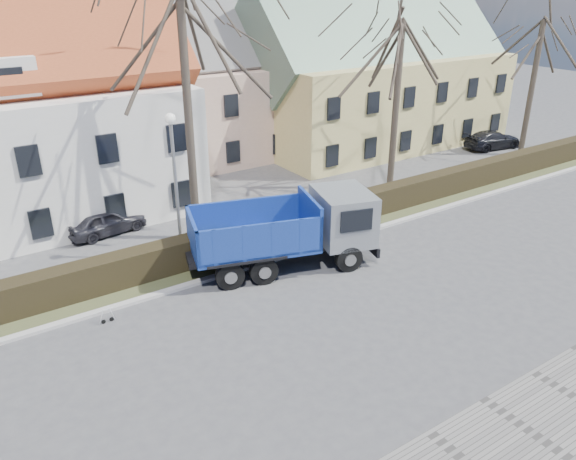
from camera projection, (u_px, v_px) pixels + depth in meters
ground at (348, 307)px, 20.46m from camera, size 120.00×120.00×0.00m
sidewalk_near at (565, 457)px, 14.00m from camera, size 80.00×5.00×0.08m
curb_far at (280, 257)px, 23.92m from camera, size 80.00×0.30×0.12m
grass_strip at (260, 244)px, 25.14m from camera, size 80.00×3.00×0.10m
hedge at (262, 233)px, 24.74m from camera, size 60.00×0.90×1.30m
building_pink at (201, 96)px, 36.00m from camera, size 10.80×8.80×8.00m
building_yellow at (373, 81)px, 39.70m from camera, size 18.80×10.80×8.50m
tree_1 at (187, 100)px, 23.29m from camera, size 9.20×9.20×12.65m
tree_2 at (397, 90)px, 29.70m from camera, size 8.00×8.00×11.00m
tree_3 at (534, 76)px, 35.89m from camera, size 7.60×7.60×10.45m
dump_truck at (277, 232)px, 22.64m from camera, size 8.30×5.01×3.12m
streetlight at (176, 188)px, 22.74m from camera, size 0.49×0.49×6.30m
cart_frame at (101, 317)px, 19.30m from camera, size 0.66×0.38×0.61m
parked_car_a at (106, 221)px, 26.05m from camera, size 3.83×1.95×1.25m
parked_car_b at (493, 140)px, 39.14m from camera, size 4.48×2.32×1.24m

